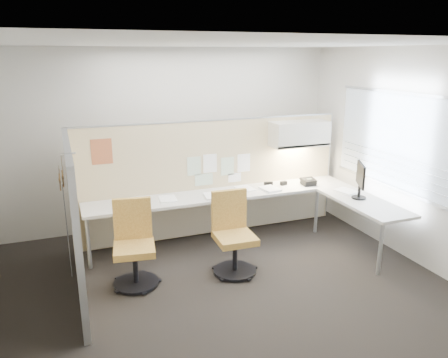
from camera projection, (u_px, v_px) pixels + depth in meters
name	position (u px, v px, depth m)	size (l,w,h in m)	color
floor	(214.00, 287.00, 5.25)	(5.50, 4.50, 0.01)	black
ceiling	(212.00, 43.00, 4.47)	(5.50, 4.50, 0.01)	white
wall_back	(166.00, 139.00, 6.88)	(5.50, 0.02, 2.80)	beige
wall_front	(328.00, 260.00, 2.84)	(5.50, 0.02, 2.80)	beige
wall_right	(408.00, 155.00, 5.80)	(0.02, 4.50, 2.80)	beige
window_pane	(408.00, 144.00, 5.75)	(0.01, 2.80, 1.30)	#8F9DA6
partition_back	(213.00, 178.00, 6.63)	(4.10, 0.06, 1.75)	#C9B48B
partition_left	(74.00, 221.00, 4.94)	(0.06, 2.20, 1.75)	#C9B48B
desk	(248.00, 202.00, 6.41)	(4.00, 2.07, 0.73)	beige
overhead_bin	(299.00, 134.00, 6.73)	(0.90, 0.36, 0.38)	beige
task_light_strip	(299.00, 147.00, 6.79)	(0.60, 0.06, 0.02)	#FFEABF
pinned_papers	(218.00, 168.00, 6.58)	(1.01, 0.00, 0.47)	#8CBF8C
poster	(102.00, 152.00, 5.91)	(0.28, 0.00, 0.35)	orange
chair_left	(134.00, 246.00, 5.22)	(0.54, 0.56, 1.02)	black
chair_right	(233.00, 236.00, 5.51)	(0.54, 0.54, 1.03)	black
monitor	(360.00, 179.00, 6.07)	(0.25, 0.44, 0.50)	black
phone	(308.00, 182.00, 6.77)	(0.21, 0.21, 0.12)	black
stapler	(268.00, 183.00, 6.78)	(0.14, 0.04, 0.05)	black
tape_dispenser	(284.00, 183.00, 6.78)	(0.10, 0.06, 0.06)	black
coat_hook	(63.00, 189.00, 4.24)	(0.18, 0.42, 1.27)	silver
paper_stack_0	(124.00, 203.00, 5.92)	(0.23, 0.30, 0.03)	white
paper_stack_1	(168.00, 199.00, 6.11)	(0.23, 0.30, 0.02)	white
paper_stack_2	(213.00, 196.00, 6.20)	(0.23, 0.30, 0.04)	white
paper_stack_3	(245.00, 189.00, 6.59)	(0.23, 0.30, 0.01)	white
paper_stack_4	(270.00, 189.00, 6.55)	(0.23, 0.30, 0.03)	white
paper_stack_5	(346.00, 191.00, 6.44)	(0.23, 0.30, 0.02)	white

